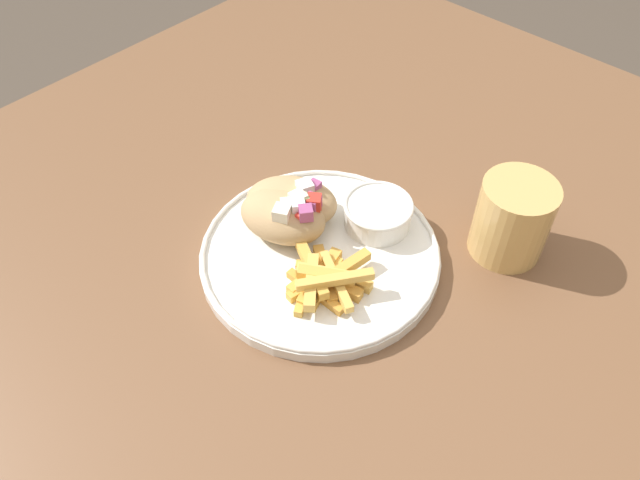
{
  "coord_description": "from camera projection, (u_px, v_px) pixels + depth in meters",
  "views": [
    {
      "loc": [
        0.3,
        -0.39,
        1.3
      ],
      "look_at": [
        -0.02,
        -0.05,
        0.78
      ],
      "focal_mm": 35.0,
      "sensor_mm": 36.0,
      "label": 1
    }
  ],
  "objects": [
    {
      "name": "table",
      "position": [
        357.0,
        289.0,
        0.8
      ],
      "size": [
        1.13,
        1.13,
        0.75
      ],
      "color": "brown",
      "rests_on": "ground_plane"
    },
    {
      "name": "plate",
      "position": [
        320.0,
        254.0,
        0.72
      ],
      "size": [
        0.28,
        0.28,
        0.02
      ],
      "color": "white",
      "rests_on": "table"
    },
    {
      "name": "pita_sandwich_near",
      "position": [
        283.0,
        216.0,
        0.71
      ],
      "size": [
        0.12,
        0.1,
        0.06
      ],
      "rotation": [
        0.0,
        0.0,
        0.3
      ],
      "color": "tan",
      "rests_on": "plate"
    },
    {
      "name": "pita_sandwich_far",
      "position": [
        292.0,
        202.0,
        0.73
      ],
      "size": [
        0.13,
        0.12,
        0.06
      ],
      "rotation": [
        0.0,
        0.0,
        0.53
      ],
      "color": "tan",
      "rests_on": "plate"
    },
    {
      "name": "fries_pile",
      "position": [
        324.0,
        278.0,
        0.67
      ],
      "size": [
        0.1,
        0.11,
        0.03
      ],
      "color": "gold",
      "rests_on": "plate"
    },
    {
      "name": "sauce_ramekin",
      "position": [
        379.0,
        213.0,
        0.73
      ],
      "size": [
        0.08,
        0.08,
        0.03
      ],
      "color": "white",
      "rests_on": "plate"
    },
    {
      "name": "water_glass",
      "position": [
        511.0,
        222.0,
        0.7
      ],
      "size": [
        0.08,
        0.08,
        0.1
      ],
      "color": "tan",
      "rests_on": "table"
    }
  ]
}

